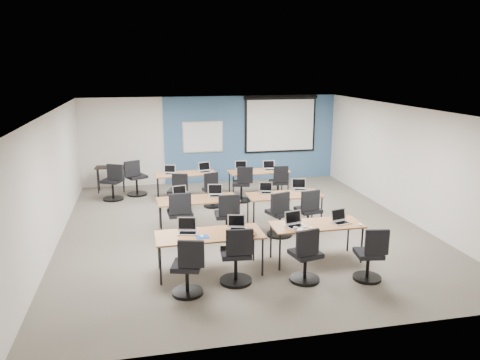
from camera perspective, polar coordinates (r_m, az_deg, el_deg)
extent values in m
cube|color=#6B6354|center=(10.79, 0.31, -5.85)|extent=(8.00, 9.00, 0.02)
cube|color=white|center=(10.20, 0.33, 8.58)|extent=(8.00, 9.00, 0.02)
cube|color=beige|center=(14.76, -3.42, 4.93)|extent=(8.00, 0.04, 2.70)
cube|color=beige|center=(6.27, 9.20, -7.75)|extent=(8.00, 0.04, 2.70)
cube|color=beige|center=(10.35, -21.88, 0.06)|extent=(0.04, 9.00, 2.70)
cube|color=beige|center=(11.90, 19.50, 1.98)|extent=(0.04, 9.00, 2.70)
cube|color=#3D5977|center=(14.97, 1.35, 5.07)|extent=(5.50, 0.04, 2.70)
cube|color=silver|center=(14.64, -4.55, 5.23)|extent=(1.28, 0.02, 0.98)
cube|color=white|center=(14.63, -4.54, 5.22)|extent=(1.20, 0.02, 0.90)
cube|color=black|center=(15.09, 4.95, 6.82)|extent=(2.32, 0.03, 1.82)
cube|color=white|center=(15.09, 4.96, 6.67)|extent=(2.20, 0.02, 1.62)
cylinder|color=black|center=(15.00, 5.03, 10.00)|extent=(2.40, 0.10, 0.10)
cube|color=#A57A49|center=(8.35, -3.74, -6.67)|extent=(1.90, 0.79, 0.03)
cylinder|color=black|center=(8.11, -9.68, -10.28)|extent=(0.04, 0.04, 0.70)
cylinder|color=black|center=(8.35, 2.77, -9.37)|extent=(0.04, 0.04, 0.70)
cylinder|color=black|center=(8.73, -9.88, -8.50)|extent=(0.04, 0.04, 0.70)
cylinder|color=black|center=(8.95, 1.67, -7.72)|extent=(0.04, 0.04, 0.70)
cube|color=#A76A47|center=(8.95, 9.30, -5.39)|extent=(1.72, 0.72, 0.03)
cylinder|color=black|center=(8.57, 4.87, -8.77)|extent=(0.04, 0.04, 0.70)
cylinder|color=black|center=(9.14, 14.62, -7.71)|extent=(0.04, 0.04, 0.70)
cylinder|color=black|center=(9.10, 3.78, -7.36)|extent=(0.04, 0.04, 0.70)
cylinder|color=black|center=(9.64, 13.05, -6.47)|extent=(0.04, 0.04, 0.70)
cube|color=brown|center=(10.49, -5.17, -2.38)|extent=(1.80, 0.75, 0.03)
cylinder|color=black|center=(10.24, -9.60, -5.07)|extent=(0.04, 0.04, 0.70)
cylinder|color=black|center=(10.43, -0.32, -4.52)|extent=(0.04, 0.04, 0.70)
cylinder|color=black|center=(10.84, -9.75, -4.01)|extent=(0.04, 0.04, 0.70)
cylinder|color=black|center=(11.02, -0.99, -3.51)|extent=(0.04, 0.04, 0.70)
cube|color=olive|center=(10.85, 5.46, -1.83)|extent=(1.73, 0.72, 0.03)
cylinder|color=black|center=(10.48, 1.69, -4.44)|extent=(0.04, 0.04, 0.70)
cylinder|color=black|center=(10.95, 9.91, -3.83)|extent=(0.04, 0.04, 0.70)
cylinder|color=black|center=(11.03, 0.96, -3.48)|extent=(0.04, 0.04, 0.70)
cylinder|color=black|center=(11.48, 8.81, -2.95)|extent=(0.04, 0.04, 0.70)
cube|color=brown|center=(13.00, -6.63, 0.77)|extent=(1.67, 0.70, 0.03)
cylinder|color=black|center=(12.76, -9.92, -1.28)|extent=(0.04, 0.04, 0.70)
cylinder|color=black|center=(12.90, -3.04, -0.92)|extent=(0.04, 0.04, 0.70)
cylinder|color=black|center=(13.32, -10.02, -0.64)|extent=(0.04, 0.04, 0.70)
cylinder|color=black|center=(13.45, -3.42, -0.31)|extent=(0.04, 0.04, 0.70)
cube|color=#9D682B|center=(13.19, 2.28, 1.06)|extent=(1.69, 0.71, 0.03)
cylinder|color=black|center=(12.83, -0.82, -0.98)|extent=(0.04, 0.04, 0.70)
cylinder|color=black|center=(13.22, 5.88, -0.61)|extent=(0.04, 0.04, 0.70)
cylinder|color=black|center=(13.39, -1.31, -0.35)|extent=(0.04, 0.04, 0.70)
cylinder|color=black|center=(13.76, 5.14, -0.01)|extent=(0.04, 0.04, 0.70)
cube|color=#B4B4B4|center=(8.39, -6.38, -6.44)|extent=(0.34, 0.25, 0.02)
cube|color=black|center=(8.37, -6.37, -6.41)|extent=(0.29, 0.15, 0.00)
cube|color=#B4B4B4|center=(8.47, -6.49, -5.30)|extent=(0.34, 0.06, 0.24)
cube|color=black|center=(8.47, -6.49, -5.32)|extent=(0.30, 0.04, 0.19)
ellipsoid|color=white|center=(8.22, -4.67, -6.83)|extent=(0.07, 0.10, 0.03)
cylinder|color=black|center=(7.91, -6.41, -13.44)|extent=(0.51, 0.51, 0.05)
cylinder|color=black|center=(7.82, -6.46, -12.12)|extent=(0.06, 0.06, 0.45)
cube|color=black|center=(7.70, -6.51, -10.33)|extent=(0.45, 0.45, 0.08)
cube|color=black|center=(7.41, -5.99, -8.96)|extent=(0.42, 0.06, 0.44)
cube|color=#AAAAAA|center=(8.52, -0.28, -6.03)|extent=(0.32, 0.23, 0.02)
cube|color=black|center=(8.50, -0.25, -6.00)|extent=(0.27, 0.14, 0.00)
cube|color=#AAAAAA|center=(8.60, -0.45, -4.98)|extent=(0.32, 0.06, 0.22)
cube|color=black|center=(8.59, -0.44, -4.99)|extent=(0.28, 0.04, 0.18)
ellipsoid|color=white|center=(8.40, 1.46, -6.32)|extent=(0.08, 0.10, 0.03)
cylinder|color=black|center=(8.24, -0.52, -12.16)|extent=(0.56, 0.56, 0.05)
cylinder|color=black|center=(8.14, -0.52, -10.76)|extent=(0.06, 0.06, 0.50)
cube|color=black|center=(8.03, -0.53, -8.89)|extent=(0.50, 0.50, 0.08)
cube|color=black|center=(7.72, -0.05, -7.60)|extent=(0.45, 0.06, 0.44)
cube|color=#BABAC1|center=(8.74, 6.78, -5.61)|extent=(0.35, 0.25, 0.02)
cube|color=black|center=(8.72, 6.83, -5.58)|extent=(0.29, 0.15, 0.00)
cube|color=#BABAC1|center=(8.82, 6.52, -4.52)|extent=(0.35, 0.06, 0.24)
cube|color=black|center=(8.81, 6.54, -4.53)|extent=(0.31, 0.05, 0.20)
ellipsoid|color=white|center=(8.68, 8.62, -5.79)|extent=(0.09, 0.11, 0.04)
cylinder|color=black|center=(8.36, 7.88, -11.89)|extent=(0.52, 0.52, 0.05)
cylinder|color=black|center=(8.28, 7.92, -10.60)|extent=(0.06, 0.06, 0.46)
cube|color=black|center=(8.17, 7.99, -8.87)|extent=(0.46, 0.46, 0.08)
cube|color=black|center=(7.87, 8.24, -7.58)|extent=(0.42, 0.06, 0.44)
cube|color=silver|center=(9.05, 12.23, -5.14)|extent=(0.32, 0.24, 0.02)
cube|color=black|center=(9.03, 12.28, -5.11)|extent=(0.28, 0.14, 0.00)
cube|color=silver|center=(9.12, 11.94, -4.15)|extent=(0.32, 0.06, 0.22)
cube|color=black|center=(9.12, 11.96, -4.17)|extent=(0.29, 0.04, 0.18)
ellipsoid|color=white|center=(9.04, 14.44, -5.28)|extent=(0.08, 0.11, 0.04)
cylinder|color=black|center=(8.63, 15.21, -11.42)|extent=(0.50, 0.50, 0.05)
cylinder|color=black|center=(8.55, 15.30, -10.24)|extent=(0.06, 0.06, 0.44)
cube|color=black|center=(8.45, 15.41, -8.64)|extent=(0.44, 0.44, 0.08)
cube|color=black|center=(8.20, 16.36, -7.30)|extent=(0.40, 0.06, 0.44)
cube|color=#AEAEB2|center=(10.63, -7.31, -2.06)|extent=(0.32, 0.23, 0.02)
cube|color=black|center=(10.61, -7.31, -2.03)|extent=(0.27, 0.14, 0.00)
cube|color=#AEAEB2|center=(10.72, -7.39, -1.25)|extent=(0.32, 0.06, 0.22)
cube|color=black|center=(10.72, -7.39, -1.26)|extent=(0.28, 0.04, 0.18)
ellipsoid|color=white|center=(10.53, -6.26, -2.19)|extent=(0.07, 0.10, 0.03)
cylinder|color=black|center=(10.30, -7.22, -6.79)|extent=(0.57, 0.57, 0.05)
cylinder|color=black|center=(10.22, -7.26, -5.59)|extent=(0.06, 0.06, 0.51)
cube|color=black|center=(10.13, -7.31, -4.02)|extent=(0.51, 0.51, 0.08)
cube|color=black|center=(9.82, -7.31, -2.88)|extent=(0.46, 0.06, 0.44)
cube|color=#A4A4A8|center=(10.64, -2.92, -1.96)|extent=(0.34, 0.25, 0.02)
cube|color=black|center=(10.61, -2.91, -1.93)|extent=(0.29, 0.14, 0.00)
cube|color=#A4A4A8|center=(10.73, -3.04, -1.11)|extent=(0.34, 0.06, 0.23)
cube|color=black|center=(10.72, -3.04, -1.13)|extent=(0.30, 0.04, 0.19)
ellipsoid|color=white|center=(10.60, -1.11, -2.00)|extent=(0.06, 0.09, 0.03)
cylinder|color=black|center=(10.17, -1.61, -6.95)|extent=(0.55, 0.55, 0.05)
cylinder|color=black|center=(10.10, -1.62, -5.79)|extent=(0.06, 0.06, 0.49)
cube|color=black|center=(10.01, -1.63, -4.26)|extent=(0.49, 0.49, 0.08)
cube|color=black|center=(9.71, -1.32, -3.09)|extent=(0.45, 0.06, 0.44)
cube|color=silver|center=(10.90, 3.33, -1.58)|extent=(0.31, 0.23, 0.02)
cube|color=black|center=(10.88, 3.36, -1.54)|extent=(0.26, 0.13, 0.00)
cube|color=silver|center=(10.98, 3.17, -0.81)|extent=(0.31, 0.06, 0.21)
cube|color=black|center=(10.98, 3.18, -0.82)|extent=(0.27, 0.04, 0.18)
ellipsoid|color=white|center=(10.87, 3.86, -1.63)|extent=(0.07, 0.10, 0.03)
cylinder|color=black|center=(10.35, 4.84, -6.62)|extent=(0.55, 0.55, 0.05)
cylinder|color=black|center=(10.28, 4.86, -5.47)|extent=(0.06, 0.06, 0.49)
cube|color=black|center=(10.19, 4.89, -3.95)|extent=(0.49, 0.49, 0.08)
cube|color=black|center=(9.89, 4.92, -2.81)|extent=(0.45, 0.06, 0.44)
cube|color=#B5B5B5|center=(11.24, 7.39, -1.20)|extent=(0.34, 0.25, 0.02)
cube|color=black|center=(11.22, 7.43, -1.16)|extent=(0.29, 0.14, 0.00)
cube|color=#B5B5B5|center=(11.33, 7.19, -0.39)|extent=(0.34, 0.06, 0.23)
cube|color=black|center=(11.32, 7.20, -0.40)|extent=(0.30, 0.04, 0.19)
ellipsoid|color=white|center=(11.17, 8.73, -1.33)|extent=(0.06, 0.10, 0.03)
cylinder|color=black|center=(10.63, 8.22, -6.16)|extent=(0.54, 0.54, 0.05)
cylinder|color=black|center=(10.56, 8.26, -5.07)|extent=(0.06, 0.06, 0.48)
cube|color=black|center=(10.47, 8.32, -3.62)|extent=(0.48, 0.48, 0.08)
cube|color=black|center=(10.18, 8.57, -2.49)|extent=(0.44, 0.06, 0.44)
cube|color=#B5B5B5|center=(12.90, -8.50, 0.73)|extent=(0.32, 0.23, 0.02)
cube|color=black|center=(12.88, -8.50, 0.76)|extent=(0.27, 0.13, 0.00)
cube|color=#B5B5B5|center=(12.99, -8.55, 1.38)|extent=(0.32, 0.06, 0.22)
cube|color=black|center=(12.99, -8.55, 1.37)|extent=(0.28, 0.04, 0.18)
ellipsoid|color=white|center=(12.81, -7.42, 0.68)|extent=(0.08, 0.10, 0.03)
cylinder|color=black|center=(12.28, -7.60, -3.38)|extent=(0.49, 0.49, 0.05)
cylinder|color=black|center=(12.22, -7.63, -2.51)|extent=(0.06, 0.06, 0.44)
cube|color=black|center=(12.15, -7.67, -1.34)|extent=(0.44, 0.44, 0.08)
cube|color=black|center=(11.90, -7.34, -0.26)|extent=(0.40, 0.06, 0.44)
cube|color=silver|center=(13.05, -4.28, 1.00)|extent=(0.35, 0.25, 0.02)
cube|color=black|center=(13.03, -4.27, 1.03)|extent=(0.29, 0.15, 0.00)
cube|color=silver|center=(13.16, -4.37, 1.69)|extent=(0.35, 0.06, 0.24)
cube|color=black|center=(13.15, -4.37, 1.68)|extent=(0.30, 0.05, 0.20)
ellipsoid|color=white|center=(12.89, -3.57, 0.86)|extent=(0.08, 0.11, 0.03)
cylinder|color=black|center=(12.38, -3.36, -3.13)|extent=(0.47, 0.47, 0.05)
cylinder|color=black|center=(12.32, -3.38, -2.32)|extent=(0.06, 0.06, 0.42)
cube|color=black|center=(12.26, -3.39, -1.21)|extent=(0.42, 0.42, 0.08)
cube|color=black|center=(12.00, -3.54, -0.15)|extent=(0.38, 0.06, 0.44)
cube|color=#AFAFB3|center=(13.25, 0.24, 1.24)|extent=(0.33, 0.24, 0.02)
cube|color=black|center=(13.23, 0.26, 1.27)|extent=(0.28, 0.14, 0.00)
cube|color=#AFAFB3|center=(13.35, 0.12, 1.89)|extent=(0.33, 0.06, 0.23)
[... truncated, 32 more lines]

